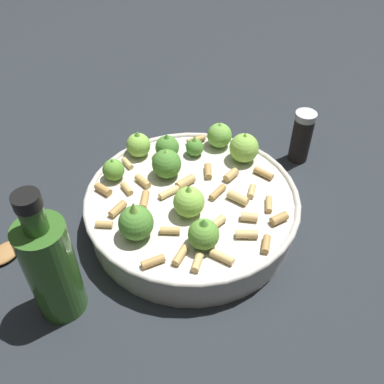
% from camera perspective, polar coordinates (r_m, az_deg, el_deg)
% --- Properties ---
extents(ground_plane, '(2.40, 2.40, 0.00)m').
position_cam_1_polar(ground_plane, '(0.69, -0.00, -3.89)').
color(ground_plane, '#23282D').
extents(cooking_pan, '(0.32, 0.32, 0.12)m').
position_cam_1_polar(cooking_pan, '(0.66, -0.15, -1.54)').
color(cooking_pan, beige).
rests_on(cooking_pan, ground).
extents(pepper_shaker, '(0.04, 0.04, 0.10)m').
position_cam_1_polar(pepper_shaker, '(0.80, 14.27, 7.11)').
color(pepper_shaker, black).
rests_on(pepper_shaker, ground).
extents(olive_oil_bottle, '(0.06, 0.06, 0.20)m').
position_cam_1_polar(olive_oil_bottle, '(0.55, -18.14, -9.34)').
color(olive_oil_bottle, '#336023').
rests_on(olive_oil_bottle, ground).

